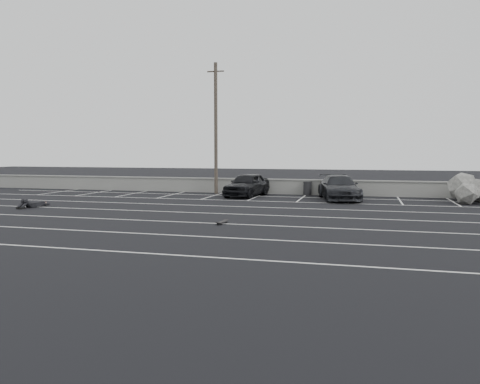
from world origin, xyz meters
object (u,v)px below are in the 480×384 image
(car_right, at_px, (339,187))
(trash_bin, at_px, (307,188))
(utility_pole, at_px, (216,128))
(car_left, at_px, (247,185))
(skateboard, at_px, (222,222))
(person, at_px, (37,202))
(riprap_pile, at_px, (477,192))

(car_right, xyz_separation_m, trash_bin, (-2.24, 2.39, -0.29))
(utility_pole, height_order, trash_bin, utility_pole)
(car_right, relative_size, trash_bin, 5.65)
(car_left, relative_size, trash_bin, 5.01)
(car_left, height_order, utility_pole, utility_pole)
(utility_pole, bearing_deg, car_left, -28.46)
(car_right, height_order, utility_pole, utility_pole)
(car_right, relative_size, skateboard, 6.56)
(utility_pole, height_order, person, utility_pole)
(skateboard, bearing_deg, car_left, 106.00)
(car_right, bearing_deg, utility_pole, 154.14)
(trash_bin, distance_m, skateboard, 13.77)
(car_right, distance_m, trash_bin, 3.29)
(car_right, distance_m, riprap_pile, 7.99)
(riprap_pile, height_order, skateboard, riprap_pile)
(car_right, height_order, trash_bin, car_right)
(car_right, xyz_separation_m, utility_pole, (-8.68, 2.00, 3.88))
(skateboard, bearing_deg, trash_bin, 88.88)
(trash_bin, bearing_deg, person, -142.24)
(car_right, xyz_separation_m, person, (-15.68, -8.02, -0.51))
(car_left, xyz_separation_m, skateboard, (1.89, -11.82, -0.71))
(person, height_order, skateboard, person)
(car_right, bearing_deg, trash_bin, 120.25)
(trash_bin, height_order, person, trash_bin)
(person, distance_m, skateboard, 11.96)
(car_right, distance_m, utility_pole, 9.72)
(riprap_pile, xyz_separation_m, skateboard, (-12.14, -11.74, -0.53))
(trash_bin, bearing_deg, riprap_pile, -10.46)
(utility_pole, height_order, skateboard, utility_pole)
(car_right, relative_size, riprap_pile, 1.12)
(riprap_pile, xyz_separation_m, person, (-23.65, -8.53, -0.35))
(riprap_pile, relative_size, person, 1.81)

